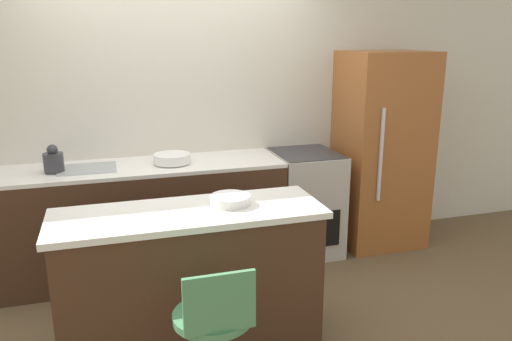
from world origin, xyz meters
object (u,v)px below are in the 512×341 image
object	(u,v)px
oven_range	(305,202)
mixing_bowl	(172,158)
refrigerator	(381,150)
kettle	(53,160)

from	to	relation	value
oven_range	mixing_bowl	size ratio (longest dim) A/B	3.16
oven_range	refrigerator	xyz separation A→B (m)	(0.76, -0.00, 0.44)
refrigerator	mixing_bowl	distance (m)	1.96
mixing_bowl	kettle	bearing A→B (deg)	180.00
refrigerator	oven_range	bearing A→B (deg)	179.98
refrigerator	kettle	bearing A→B (deg)	-179.52
refrigerator	mixing_bowl	bearing A→B (deg)	-179.30
oven_range	refrigerator	distance (m)	0.88
refrigerator	mixing_bowl	world-z (taller)	refrigerator
oven_range	mixing_bowl	world-z (taller)	mixing_bowl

